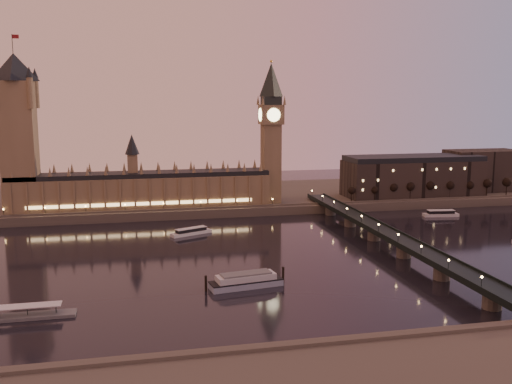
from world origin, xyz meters
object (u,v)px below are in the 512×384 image
cruise_boat_a (191,232)px  pontoon_pier (15,316)px  moored_barge (246,281)px  cruise_boat_b (441,213)px

cruise_boat_a → pontoon_pier: size_ratio=0.61×
cruise_boat_a → moored_barge: size_ratio=0.71×
cruise_boat_a → pontoon_pier: bearing=-147.5°
cruise_boat_b → moored_barge: 205.09m
cruise_boat_a → moored_barge: bearing=-107.0°
cruise_boat_a → cruise_boat_b: cruise_boat_b is taller
moored_barge → pontoon_pier: 94.36m
cruise_boat_a → pontoon_pier: pontoon_pier is taller
cruise_boat_a → cruise_boat_b: bearing=-18.9°
pontoon_pier → cruise_boat_a: bearing=57.1°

